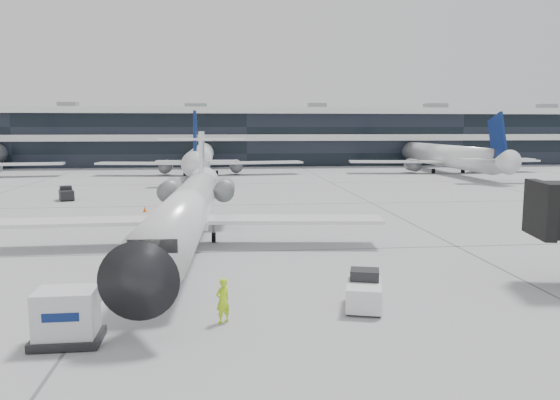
{
  "coord_description": "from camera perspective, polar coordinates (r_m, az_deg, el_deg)",
  "views": [
    {
      "loc": [
        -4.66,
        -32.37,
        7.48
      ],
      "look_at": [
        -0.82,
        3.87,
        2.6
      ],
      "focal_mm": 35.0,
      "sensor_mm": 36.0,
      "label": 1
    }
  ],
  "objects": [
    {
      "name": "bg_jet_right",
      "position": [
        95.04,
        16.68,
        2.79
      ],
      "size": [
        32.0,
        40.0,
        9.6
      ],
      "primitive_type": null,
      "color": "white",
      "rests_on": "ground"
    },
    {
      "name": "baggage_tug",
      "position": [
        23.23,
        8.79,
        -9.48
      ],
      "size": [
        2.0,
        2.68,
        1.52
      ],
      "rotation": [
        0.0,
        0.0,
        -0.27
      ],
      "color": "white",
      "rests_on": "ground"
    },
    {
      "name": "regional_jet",
      "position": [
        34.6,
        -9.64,
        -0.87
      ],
      "size": [
        24.71,
        30.79,
        7.11
      ],
      "rotation": [
        0.0,
        0.0,
        -0.04
      ],
      "color": "white",
      "rests_on": "ground"
    },
    {
      "name": "cargo_uld",
      "position": [
        20.66,
        -21.39,
        -11.34
      ],
      "size": [
        2.34,
        1.74,
        1.89
      ],
      "rotation": [
        0.0,
        0.0,
        0.01
      ],
      "color": "black",
      "rests_on": "ground"
    },
    {
      "name": "terminal",
      "position": [
        114.49,
        -3.74,
        6.37
      ],
      "size": [
        170.0,
        22.0,
        10.0
      ],
      "primitive_type": "cube",
      "color": "black",
      "rests_on": "ground"
    },
    {
      "name": "ramp_worker",
      "position": [
        21.38,
        -5.99,
        -10.4
      ],
      "size": [
        0.77,
        0.73,
        1.76
      ],
      "primitive_type": "imported",
      "rotation": [
        0.0,
        0.0,
        3.81
      ],
      "color": "#C6FF1A",
      "rests_on": "ground"
    },
    {
      "name": "bg_jet_center",
      "position": [
        87.75,
        -8.21,
        2.66
      ],
      "size": [
        32.0,
        40.0,
        9.6
      ],
      "primitive_type": null,
      "color": "white",
      "rests_on": "ground"
    },
    {
      "name": "ground",
      "position": [
        33.55,
        2.1,
        -5.26
      ],
      "size": [
        220.0,
        220.0,
        0.0
      ],
      "primitive_type": "plane",
      "color": "gray",
      "rests_on": "ground"
    },
    {
      "name": "far_tug",
      "position": [
        60.35,
        -21.42,
        0.6
      ],
      "size": [
        2.05,
        2.6,
        1.45
      ],
      "rotation": [
        0.0,
        0.0,
        0.35
      ],
      "color": "black",
      "rests_on": "ground"
    },
    {
      "name": "traffic_cone",
      "position": [
        49.91,
        -13.95,
        -0.94
      ],
      "size": [
        0.43,
        0.43,
        0.52
      ],
      "rotation": [
        0.0,
        0.0,
        -0.28
      ],
      "color": "#F65C0C",
      "rests_on": "ground"
    }
  ]
}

